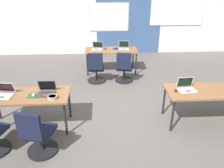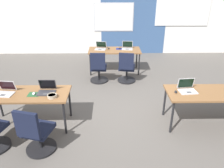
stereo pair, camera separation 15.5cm
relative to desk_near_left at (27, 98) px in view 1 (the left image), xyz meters
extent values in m
plane|color=#56514C|center=(1.75, 0.60, -0.66)|extent=(24.00, 24.00, 0.00)
cube|color=silver|center=(1.75, 4.80, 0.74)|extent=(10.00, 0.20, 2.80)
cube|color=#385684|center=(2.51, 4.69, 0.74)|extent=(2.46, 0.01, 2.80)
cube|color=#B7B7BC|center=(1.76, 4.69, 0.74)|extent=(1.48, 0.02, 1.04)
cube|color=white|center=(1.76, 4.68, 0.74)|extent=(1.40, 0.02, 0.96)
cube|color=white|center=(4.32, 4.67, 1.21)|extent=(2.00, 0.02, 1.56)
cube|color=brown|center=(0.00, 0.00, 0.04)|extent=(1.60, 0.70, 0.04)
cylinder|color=black|center=(0.74, -0.30, -0.32)|extent=(0.04, 0.04, 0.68)
cylinder|color=black|center=(0.74, 0.30, -0.32)|extent=(0.04, 0.04, 0.68)
cube|color=brown|center=(3.50, 0.00, 0.04)|extent=(1.60, 0.70, 0.04)
cylinder|color=black|center=(2.76, -0.30, -0.32)|extent=(0.04, 0.04, 0.68)
cylinder|color=black|center=(2.76, 0.30, -0.32)|extent=(0.04, 0.04, 0.68)
cube|color=brown|center=(1.75, 2.80, 0.04)|extent=(1.60, 0.70, 0.04)
cylinder|color=black|center=(1.01, 2.50, -0.32)|extent=(0.04, 0.04, 0.68)
cylinder|color=black|center=(2.49, 2.50, -0.32)|extent=(0.04, 0.04, 0.68)
cylinder|color=black|center=(1.01, 3.10, -0.32)|extent=(0.04, 0.04, 0.68)
cylinder|color=black|center=(2.49, 3.10, -0.32)|extent=(0.04, 0.04, 0.68)
cube|color=silver|center=(-0.41, -0.05, 0.07)|extent=(0.35, 0.27, 0.02)
cube|color=#4C4C4F|center=(-0.42, -0.10, 0.08)|extent=(0.10, 0.07, 0.00)
cube|color=silver|center=(-0.39, 0.10, 0.18)|extent=(0.34, 0.11, 0.21)
cube|color=black|center=(-0.39, 0.09, 0.18)|extent=(0.30, 0.10, 0.19)
sphere|color=black|center=(-0.38, -0.45, -0.64)|extent=(0.04, 0.04, 0.04)
sphere|color=black|center=(-0.25, -0.81, -0.64)|extent=(0.04, 0.04, 0.04)
cube|color=#B7B7BC|center=(2.15, 2.84, 0.07)|extent=(0.35, 0.26, 0.02)
cube|color=#4C4C4F|center=(2.14, 2.79, 0.08)|extent=(0.10, 0.07, 0.00)
cube|color=#B7B7BC|center=(2.16, 2.99, 0.18)|extent=(0.34, 0.10, 0.21)
cube|color=black|center=(2.16, 2.98, 0.19)|extent=(0.30, 0.09, 0.19)
cube|color=navy|center=(1.91, 2.89, 0.06)|extent=(0.22, 0.19, 0.00)
ellipsoid|color=black|center=(1.91, 2.89, 0.08)|extent=(0.08, 0.11, 0.03)
cylinder|color=black|center=(2.08, 2.07, -0.64)|extent=(0.52, 0.52, 0.04)
cylinder|color=black|center=(2.08, 2.07, -0.45)|extent=(0.06, 0.06, 0.34)
cube|color=black|center=(2.08, 2.07, -0.24)|extent=(0.51, 0.51, 0.08)
cube|color=black|center=(2.04, 1.83, 0.03)|extent=(0.40, 0.12, 0.46)
sphere|color=black|center=(2.12, 2.31, -0.64)|extent=(0.04, 0.04, 0.04)
sphere|color=black|center=(2.29, 1.97, -0.64)|extent=(0.04, 0.04, 0.04)
sphere|color=black|center=(1.85, 2.04, -0.64)|extent=(0.04, 0.04, 0.04)
cube|color=silver|center=(3.10, 0.01, 0.07)|extent=(0.35, 0.26, 0.02)
cube|color=#4C4C4F|center=(3.11, -0.04, 0.08)|extent=(0.10, 0.07, 0.00)
cube|color=silver|center=(3.09, 0.14, 0.19)|extent=(0.33, 0.08, 0.22)
cube|color=black|center=(3.09, 0.14, 0.19)|extent=(0.30, 0.06, 0.19)
ellipsoid|color=black|center=(2.86, -0.01, 0.08)|extent=(0.07, 0.11, 0.03)
cube|color=#B7B7BC|center=(1.31, 2.83, 0.07)|extent=(0.36, 0.28, 0.02)
cube|color=#4C4C4F|center=(1.30, 2.78, 0.08)|extent=(0.10, 0.07, 0.00)
cube|color=#B7B7BC|center=(1.34, 2.98, 0.18)|extent=(0.34, 0.14, 0.21)
cube|color=black|center=(1.34, 2.98, 0.18)|extent=(0.31, 0.12, 0.18)
ellipsoid|color=black|center=(1.57, 2.87, 0.08)|extent=(0.09, 0.11, 0.03)
cylinder|color=black|center=(1.28, 2.09, -0.64)|extent=(0.52, 0.52, 0.04)
cylinder|color=black|center=(1.28, 2.09, -0.45)|extent=(0.06, 0.06, 0.34)
cube|color=black|center=(1.28, 2.09, -0.24)|extent=(0.46, 0.46, 0.08)
cube|color=black|center=(1.27, 1.84, 0.03)|extent=(0.40, 0.08, 0.46)
sphere|color=black|center=(1.29, 2.33, -0.64)|extent=(0.04, 0.04, 0.04)
sphere|color=black|center=(1.50, 2.01, -0.64)|extent=(0.04, 0.04, 0.04)
sphere|color=black|center=(1.06, 2.03, -0.64)|extent=(0.04, 0.04, 0.04)
cube|color=#333338|center=(0.37, -0.01, 0.07)|extent=(0.33, 0.24, 0.02)
cube|color=#4C4C4F|center=(0.37, -0.06, 0.08)|extent=(0.09, 0.06, 0.00)
cube|color=#333338|center=(0.38, 0.13, 0.18)|extent=(0.33, 0.07, 0.21)
cube|color=black|center=(0.38, 0.13, 0.19)|extent=(0.30, 0.06, 0.19)
cube|color=#23512D|center=(0.15, -0.05, 0.06)|extent=(0.22, 0.19, 0.00)
ellipsoid|color=silver|center=(0.15, -0.05, 0.08)|extent=(0.08, 0.11, 0.03)
cylinder|color=black|center=(0.38, -0.73, -0.64)|extent=(0.52, 0.52, 0.04)
cylinder|color=black|center=(0.38, -0.73, -0.45)|extent=(0.06, 0.06, 0.34)
cube|color=black|center=(0.38, -0.73, -0.24)|extent=(0.54, 0.54, 0.08)
cube|color=black|center=(0.32, -0.97, 0.03)|extent=(0.40, 0.16, 0.46)
sphere|color=black|center=(0.44, -0.50, -0.64)|extent=(0.04, 0.04, 0.04)
sphere|color=black|center=(0.58, -0.85, -0.64)|extent=(0.04, 0.04, 0.04)
sphere|color=black|center=(0.15, -0.74, -0.64)|extent=(0.04, 0.04, 0.04)
cylinder|color=tan|center=(0.52, -0.17, 0.09)|extent=(0.17, 0.17, 0.05)
torus|color=tan|center=(0.52, -0.17, 0.11)|extent=(0.18, 0.18, 0.02)
cylinder|color=gold|center=(0.52, -0.17, 0.11)|extent=(0.14, 0.14, 0.01)
camera|label=1|loc=(1.42, -3.68, 2.04)|focal=34.82mm
camera|label=2|loc=(1.58, -3.68, 2.04)|focal=34.82mm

